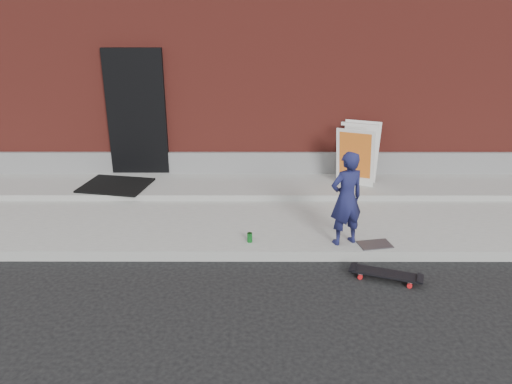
{
  "coord_description": "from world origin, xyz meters",
  "views": [
    {
      "loc": [
        -0.44,
        -5.91,
        3.27
      ],
      "look_at": [
        -0.45,
        0.8,
        0.7
      ],
      "focal_mm": 35.0,
      "sensor_mm": 36.0,
      "label": 1
    }
  ],
  "objects_px": {
    "skateboard": "(386,274)",
    "pizza_sign": "(358,154)",
    "soda_can": "(250,237)",
    "child": "(346,199)"
  },
  "relations": [
    {
      "from": "skateboard",
      "to": "pizza_sign",
      "type": "xyz_separation_m",
      "value": [
        0.14,
        2.88,
        0.71
      ]
    },
    {
      "from": "child",
      "to": "pizza_sign",
      "type": "xyz_separation_m",
      "value": [
        0.55,
        2.14,
        -0.02
      ]
    },
    {
      "from": "child",
      "to": "pizza_sign",
      "type": "distance_m",
      "value": 2.21
    },
    {
      "from": "child",
      "to": "pizza_sign",
      "type": "height_order",
      "value": "child"
    },
    {
      "from": "pizza_sign",
      "to": "soda_can",
      "type": "height_order",
      "value": "pizza_sign"
    },
    {
      "from": "skateboard",
      "to": "pizza_sign",
      "type": "bearing_deg",
      "value": 87.25
    },
    {
      "from": "child",
      "to": "skateboard",
      "type": "xyz_separation_m",
      "value": [
        0.42,
        -0.73,
        -0.72
      ]
    },
    {
      "from": "pizza_sign",
      "to": "soda_can",
      "type": "distance_m",
      "value": 2.87
    },
    {
      "from": "skateboard",
      "to": "pizza_sign",
      "type": "height_order",
      "value": "pizza_sign"
    },
    {
      "from": "skateboard",
      "to": "soda_can",
      "type": "height_order",
      "value": "soda_can"
    }
  ]
}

